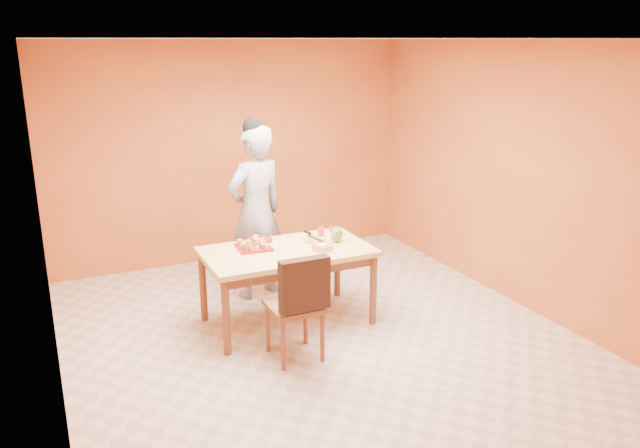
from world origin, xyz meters
name	(u,v)px	position (x,y,z in m)	size (l,w,h in m)	color
floor	(318,336)	(0.00, 0.00, 0.00)	(5.00, 5.00, 0.00)	beige
ceiling	(317,39)	(0.00, 0.00, 2.70)	(5.00, 5.00, 0.00)	white
wall_back	(232,153)	(0.00, 2.50, 1.35)	(4.50, 4.50, 0.00)	#C9702E
wall_left	(42,229)	(-2.25, 0.00, 1.35)	(5.00, 5.00, 0.00)	#C9702E
wall_right	(515,175)	(2.25, 0.00, 1.35)	(5.00, 5.00, 0.00)	#C9702E
dining_table	(287,258)	(-0.14, 0.40, 0.67)	(1.60, 0.90, 0.76)	#EBD17B
dining_chair	(295,304)	(-0.35, -0.30, 0.51)	(0.45, 0.53, 0.99)	brown
pastry_pile	(254,242)	(-0.42, 0.56, 0.83)	(0.29, 0.29, 0.09)	tan
person	(256,213)	(-0.17, 1.18, 0.93)	(0.68, 0.45, 1.86)	gray
pastry_platter	(254,247)	(-0.42, 0.56, 0.77)	(0.32, 0.32, 0.02)	maroon
red_dinner_plate	(259,240)	(-0.29, 0.75, 0.77)	(0.27, 0.27, 0.02)	maroon
white_cake_plate	(322,250)	(0.15, 0.22, 0.77)	(0.27, 0.27, 0.01)	white
sponge_cake	(322,247)	(0.15, 0.22, 0.80)	(0.21, 0.21, 0.05)	gold
cake_server	(315,239)	(0.16, 0.40, 0.83)	(0.05, 0.26, 0.01)	silver
egg_ornament	(337,235)	(0.39, 0.40, 0.84)	(0.12, 0.10, 0.15)	olive
magenta_glass	(321,232)	(0.34, 0.64, 0.80)	(0.06, 0.06, 0.09)	#C11D49
checker_tin	(334,229)	(0.54, 0.75, 0.78)	(0.11, 0.11, 0.03)	#32200D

